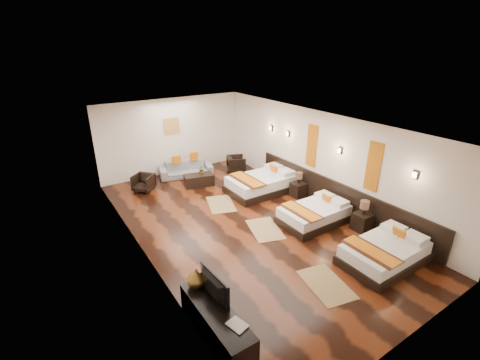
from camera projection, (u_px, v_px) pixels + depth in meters
floor at (243, 223)px, 9.25m from camera, size 5.50×9.50×0.01m
ceiling at (244, 124)px, 8.17m from camera, size 5.50×9.50×0.01m
back_wall at (172, 136)px, 12.37m from camera, size 5.50×0.01×2.80m
left_wall at (140, 202)px, 7.32m from camera, size 0.01×9.50×2.80m
right_wall at (319, 158)px, 10.10m from camera, size 0.01×9.50×2.80m
headboard_panel at (335, 196)px, 9.83m from camera, size 0.08×6.60×0.90m
bed_near at (385, 252)px, 7.52m from camera, size 1.97×1.24×0.75m
bed_mid at (315, 214)px, 9.22m from camera, size 1.92×1.20×0.73m
bed_far at (262, 183)px, 11.10m from camera, size 2.22×1.40×0.85m
nightstand_a at (362, 220)px, 8.82m from camera, size 0.43×0.43×0.85m
nightstand_b at (298, 188)px, 10.74m from camera, size 0.42×0.42×0.83m
jute_mat_near at (326, 284)px, 6.91m from camera, size 0.98×1.33×0.01m
jute_mat_mid at (265, 229)px, 8.93m from camera, size 1.07×1.37×0.01m
jute_mat_far at (221, 204)px, 10.32m from camera, size 1.09×1.38×0.01m
tv_console at (216, 322)px, 5.64m from camera, size 0.50×1.80×0.55m
tv at (210, 287)px, 5.66m from camera, size 0.15×0.87×0.50m
book at (232, 329)px, 5.13m from camera, size 0.30×0.36×0.03m
figurine at (196, 278)px, 6.00m from camera, size 0.39×0.39×0.37m
sofa at (186, 169)px, 12.38m from camera, size 2.04×1.20×0.56m
armchair_left at (144, 183)px, 11.16m from camera, size 0.88×0.87×0.57m
armchair_right at (236, 164)px, 12.83m from camera, size 0.87×0.86×0.61m
coffee_table at (199, 180)px, 11.60m from camera, size 1.09×0.71×0.40m
table_plant at (202, 170)px, 11.58m from camera, size 0.31×0.29×0.27m
orange_panel_a at (373, 167)px, 8.51m from camera, size 0.04×0.40×1.30m
orange_panel_b at (312, 146)px, 10.21m from camera, size 0.04×0.40×1.30m
sconce_near at (415, 175)px, 7.59m from camera, size 0.07×0.12×0.18m
sconce_mid at (340, 150)px, 9.29m from camera, size 0.07×0.12×0.18m
sconce_far at (288, 134)px, 10.99m from camera, size 0.07×0.12×0.18m
sconce_lounge at (271, 128)px, 11.68m from camera, size 0.07×0.12×0.18m
gold_artwork at (172, 126)px, 12.20m from camera, size 0.60×0.04×0.60m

